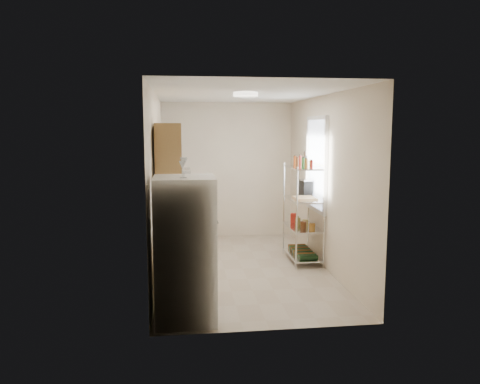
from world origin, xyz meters
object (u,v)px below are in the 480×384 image
object	(u,v)px
refrigerator	(185,249)
cutting_board	(305,198)
frying_pan_large	(180,201)
espresso_machine	(306,188)
rice_cooker	(177,202)

from	to	relation	value
refrigerator	cutting_board	xyz separation A→B (m)	(1.89, 2.06, 0.23)
frying_pan_large	refrigerator	bearing A→B (deg)	-82.13
cutting_board	espresso_machine	bearing A→B (deg)	71.96
refrigerator	frying_pan_large	xyz separation A→B (m)	(-0.05, 2.69, 0.13)
frying_pan_large	espresso_machine	bearing A→B (deg)	-2.13
cutting_board	espresso_machine	size ratio (longest dim) A/B	1.50
refrigerator	rice_cooker	size ratio (longest dim) A/B	5.81
refrigerator	rice_cooker	distance (m)	2.01
cutting_board	espresso_machine	world-z (taller)	espresso_machine
frying_pan_large	espresso_machine	world-z (taller)	espresso_machine
cutting_board	refrigerator	bearing A→B (deg)	-132.44
frying_pan_large	espresso_machine	distance (m)	2.07
refrigerator	frying_pan_large	size ratio (longest dim) A/B	6.22
frying_pan_large	cutting_board	size ratio (longest dim) A/B	0.63
espresso_machine	rice_cooker	bearing A→B (deg)	-176.64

